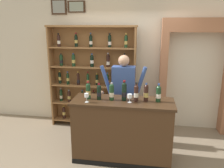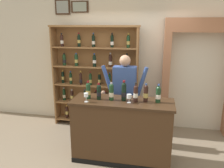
# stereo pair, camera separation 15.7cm
# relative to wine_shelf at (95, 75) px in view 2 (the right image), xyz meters

# --- Properties ---
(ground_plane) EXTENTS (14.00, 14.00, 0.02)m
(ground_plane) POSITION_rel_wine_shelf_xyz_m (0.69, -1.23, -1.15)
(ground_plane) COLOR #7A6B56
(back_wall) EXTENTS (12.00, 0.19, 3.21)m
(back_wall) POSITION_rel_wine_shelf_xyz_m (0.69, 0.32, 0.47)
(back_wall) COLOR beige
(back_wall) RESTS_ON ground
(wine_shelf) EXTENTS (1.87, 0.30, 2.19)m
(wine_shelf) POSITION_rel_wine_shelf_xyz_m (0.00, 0.00, 0.00)
(wine_shelf) COLOR olive
(wine_shelf) RESTS_ON ground
(archway_doorway) EXTENTS (1.42, 0.45, 2.33)m
(archway_doorway) POSITION_rel_wine_shelf_xyz_m (2.12, 0.20, 0.19)
(archway_doorway) COLOR #9E6647
(archway_doorway) RESTS_ON ground
(tasting_counter) EXTENTS (1.63, 0.60, 1.03)m
(tasting_counter) POSITION_rel_wine_shelf_xyz_m (0.80, -1.23, -0.62)
(tasting_counter) COLOR #422B19
(tasting_counter) RESTS_ON ground
(shopkeeper) EXTENTS (0.88, 0.22, 1.68)m
(shopkeeper) POSITION_rel_wine_shelf_xyz_m (0.74, -0.61, -0.11)
(shopkeeper) COLOR #2D3347
(shopkeeper) RESTS_ON ground
(tasting_bottle_riserva) EXTENTS (0.07, 0.07, 0.29)m
(tasting_bottle_riserva) POSITION_rel_wine_shelf_xyz_m (0.23, -1.23, 0.03)
(tasting_bottle_riserva) COLOR #19381E
(tasting_bottle_riserva) RESTS_ON tasting_counter
(tasting_bottle_vin_santo) EXTENTS (0.07, 0.07, 0.27)m
(tasting_bottle_vin_santo) POSITION_rel_wine_shelf_xyz_m (0.41, -1.24, 0.02)
(tasting_bottle_vin_santo) COLOR black
(tasting_bottle_vin_santo) RESTS_ON tasting_counter
(tasting_bottle_bianco) EXTENTS (0.08, 0.08, 0.29)m
(tasting_bottle_bianco) POSITION_rel_wine_shelf_xyz_m (0.62, -1.23, 0.03)
(tasting_bottle_bianco) COLOR #19381E
(tasting_bottle_bianco) RESTS_ON tasting_counter
(tasting_bottle_brunello) EXTENTS (0.08, 0.08, 0.33)m
(tasting_bottle_brunello) POSITION_rel_wine_shelf_xyz_m (0.81, -1.20, 0.04)
(tasting_bottle_brunello) COLOR black
(tasting_bottle_brunello) RESTS_ON tasting_counter
(tasting_bottle_grappa) EXTENTS (0.07, 0.07, 0.31)m
(tasting_bottle_grappa) POSITION_rel_wine_shelf_xyz_m (1.01, -1.24, 0.03)
(tasting_bottle_grappa) COLOR black
(tasting_bottle_grappa) RESTS_ON tasting_counter
(tasting_bottle_chianti) EXTENTS (0.07, 0.07, 0.29)m
(tasting_bottle_chianti) POSITION_rel_wine_shelf_xyz_m (1.16, -1.20, 0.03)
(tasting_bottle_chianti) COLOR black
(tasting_bottle_chianti) RESTS_ON tasting_counter
(tasting_bottle_prosecco) EXTENTS (0.08, 0.08, 0.30)m
(tasting_bottle_prosecco) POSITION_rel_wine_shelf_xyz_m (1.35, -1.20, 0.03)
(tasting_bottle_prosecco) COLOR #19381E
(tasting_bottle_prosecco) RESTS_ON tasting_counter
(wine_glass_center) EXTENTS (0.07, 0.07, 0.14)m
(wine_glass_center) POSITION_rel_wine_shelf_xyz_m (0.91, -1.30, -0.01)
(wine_glass_center) COLOR silver
(wine_glass_center) RESTS_ON tasting_counter
(wine_glass_right) EXTENTS (0.07, 0.07, 0.15)m
(wine_glass_right) POSITION_rel_wine_shelf_xyz_m (0.25, -1.40, -0.00)
(wine_glass_right) COLOR silver
(wine_glass_right) RESTS_ON tasting_counter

